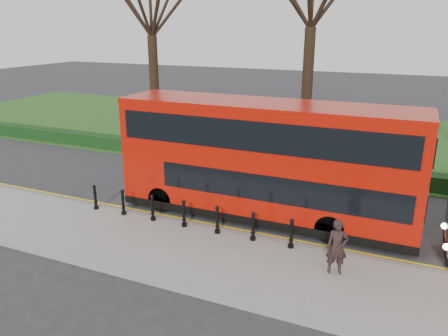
% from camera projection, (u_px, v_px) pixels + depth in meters
% --- Properties ---
extents(ground, '(120.00, 120.00, 0.00)m').
position_uv_depth(ground, '(195.00, 215.00, 17.66)').
color(ground, '#28282B').
rests_on(ground, ground).
extents(pavement, '(60.00, 4.00, 0.15)m').
position_uv_depth(pavement, '(155.00, 246.00, 15.03)').
color(pavement, gray).
rests_on(pavement, ground).
extents(kerb, '(60.00, 0.25, 0.16)m').
position_uv_depth(kerb, '(183.00, 223.00, 16.77)').
color(kerb, slate).
rests_on(kerb, ground).
extents(grass_verge, '(60.00, 18.00, 0.06)m').
position_uv_depth(grass_verge, '(292.00, 134.00, 30.72)').
color(grass_verge, '#214C19').
rests_on(grass_verge, ground).
extents(hedge, '(60.00, 0.90, 0.80)m').
position_uv_depth(hedge, '(252.00, 160.00, 23.46)').
color(hedge, black).
rests_on(hedge, ground).
extents(yellow_line_outer, '(60.00, 0.10, 0.01)m').
position_uv_depth(yellow_line_outer, '(187.00, 222.00, 17.05)').
color(yellow_line_outer, yellow).
rests_on(yellow_line_outer, ground).
extents(yellow_line_inner, '(60.00, 0.10, 0.01)m').
position_uv_depth(yellow_line_inner, '(189.00, 220.00, 17.23)').
color(yellow_line_inner, yellow).
rests_on(yellow_line_inner, ground).
extents(bollard_row, '(8.34, 0.15, 1.00)m').
position_uv_depth(bollard_row, '(184.00, 214.00, 16.19)').
color(bollard_row, black).
rests_on(bollard_row, pavement).
extents(bus_lead, '(11.53, 2.65, 4.59)m').
position_uv_depth(bus_lead, '(265.00, 162.00, 16.83)').
color(bus_lead, '#AE1005').
rests_on(bus_lead, ground).
extents(pedestrian, '(0.72, 0.58, 1.72)m').
position_uv_depth(pedestrian, '(337.00, 247.00, 13.03)').
color(pedestrian, black).
rests_on(pedestrian, pavement).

